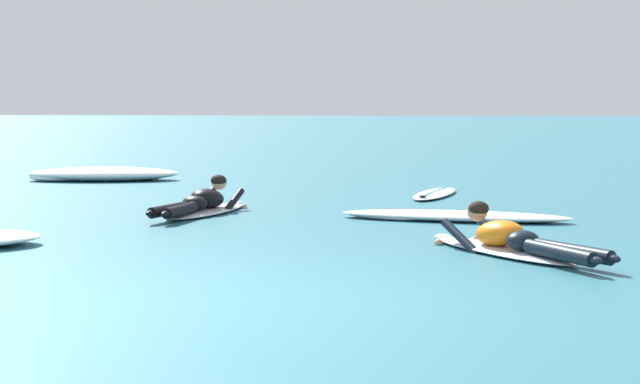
{
  "coord_description": "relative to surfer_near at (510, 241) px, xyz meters",
  "views": [
    {
      "loc": [
        0.97,
        -7.79,
        1.58
      ],
      "look_at": [
        0.37,
        4.49,
        0.41
      ],
      "focal_mm": 57.6,
      "sensor_mm": 36.0,
      "label": 1
    }
  ],
  "objects": [
    {
      "name": "surfer_far",
      "position": [
        -3.6,
        3.3,
        -0.0
      ],
      "size": [
        1.15,
        2.4,
        0.55
      ],
      "color": "silver",
      "rests_on": "ground"
    },
    {
      "name": "drifting_surfboard",
      "position": [
        -0.37,
        5.96,
        -0.1
      ],
      "size": [
        1.06,
        2.19,
        0.16
      ],
      "color": "silver",
      "rests_on": "ground"
    },
    {
      "name": "whitewater_mid_right",
      "position": [
        -0.31,
        2.79,
        -0.08
      ],
      "size": [
        2.98,
        1.22,
        0.12
      ],
      "color": "white",
      "rests_on": "ground"
    },
    {
      "name": "whitewater_mid_left",
      "position": [
        -6.3,
        8.53,
        -0.02
      ],
      "size": [
        2.84,
        1.33,
        0.25
      ],
      "color": "white",
      "rests_on": "ground"
    },
    {
      "name": "ground_plane",
      "position": [
        -2.36,
        7.68,
        -0.14
      ],
      "size": [
        120.0,
        120.0,
        0.0
      ],
      "primitive_type": "plane",
      "color": "#2D6B7A"
    },
    {
      "name": "surfer_near",
      "position": [
        0.0,
        0.0,
        0.0
      ],
      "size": [
        1.69,
        2.41,
        0.55
      ],
      "color": "silver",
      "rests_on": "ground"
    }
  ]
}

